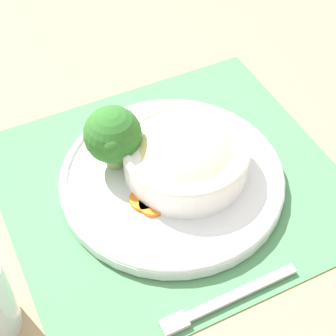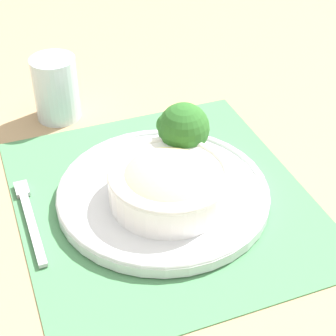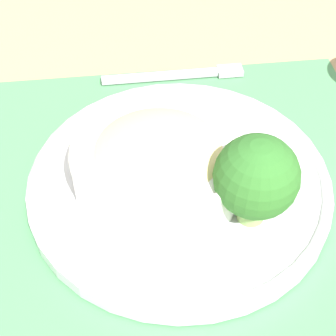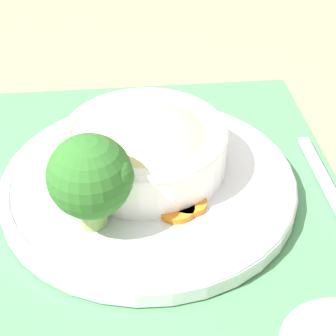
% 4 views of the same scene
% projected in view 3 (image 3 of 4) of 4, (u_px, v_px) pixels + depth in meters
% --- Properties ---
extents(ground_plane, '(4.00, 4.00, 0.00)m').
position_uv_depth(ground_plane, '(179.00, 192.00, 0.59)').
color(ground_plane, tan).
extents(placemat, '(0.45, 0.49, 0.00)m').
position_uv_depth(placemat, '(179.00, 191.00, 0.59)').
color(placemat, '#4C8C59').
rests_on(placemat, ground_plane).
extents(plate, '(0.31, 0.31, 0.02)m').
position_uv_depth(plate, '(179.00, 182.00, 0.58)').
color(plate, silver).
rests_on(plate, placemat).
extents(bowl, '(0.17, 0.17, 0.06)m').
position_uv_depth(bowl, '(158.00, 158.00, 0.56)').
color(bowl, white).
rests_on(bowl, plate).
extents(broccoli_floret, '(0.08, 0.08, 0.10)m').
position_uv_depth(broccoli_floret, '(257.00, 177.00, 0.50)').
color(broccoli_floret, '#84AD5B').
rests_on(broccoli_floret, plate).
extents(carrot_slice_near, '(0.04, 0.04, 0.01)m').
position_uv_depth(carrot_slice_near, '(227.00, 157.00, 0.60)').
color(carrot_slice_near, orange).
rests_on(carrot_slice_near, plate).
extents(carrot_slice_middle, '(0.04, 0.04, 0.01)m').
position_uv_depth(carrot_slice_middle, '(218.00, 149.00, 0.61)').
color(carrot_slice_middle, orange).
rests_on(carrot_slice_middle, plate).
extents(fork, '(0.02, 0.18, 0.01)m').
position_uv_depth(fork, '(187.00, 74.00, 0.72)').
color(fork, '#B7B7BC').
rests_on(fork, placemat).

